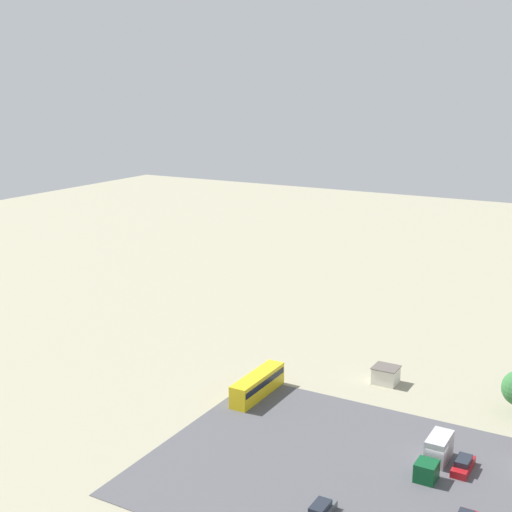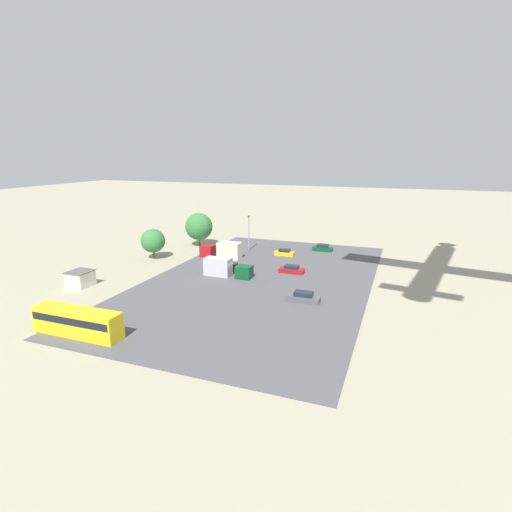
{
  "view_description": "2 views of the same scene",
  "coord_description": "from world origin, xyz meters",
  "views": [
    {
      "loc": [
        -18.73,
        75.44,
        43.62
      ],
      "look_at": [
        11.46,
        22.45,
        28.78
      ],
      "focal_mm": 50.0,
      "sensor_mm": 36.0,
      "label": 1
    },
    {
      "loc": [
        61.3,
        28.5,
        21.11
      ],
      "look_at": [
        5.7,
        7.59,
        5.74
      ],
      "focal_mm": 28.0,
      "sensor_mm": 36.0,
      "label": 2
    }
  ],
  "objects": [
    {
      "name": "light_pole_lot_centre",
      "position": [
        -18.93,
        -3.35,
        4.4
      ],
      "size": [
        0.9,
        0.28,
        7.79
      ],
      "color": "gray",
      "rests_on": "ground"
    },
    {
      "name": "parking_lot_surface",
      "position": [
        0.0,
        6.38,
        0.04
      ],
      "size": [
        62.37,
        36.23,
        0.08
      ],
      "color": "#4C4C51",
      "rests_on": "ground"
    },
    {
      "name": "parked_truck_0",
      "position": [
        -10.98,
        -5.92,
        1.63
      ],
      "size": [
        2.54,
        8.65,
        3.39
      ],
      "rotation": [
        0.0,
        0.0,
        3.14
      ],
      "color": "maroon",
      "rests_on": "ground"
    },
    {
      "name": "parked_car_4",
      "position": [
        -24.21,
        12.09,
        0.72
      ],
      "size": [
        1.89,
        4.33,
        1.53
      ],
      "rotation": [
        0.0,
        0.0,
        3.14
      ],
      "color": "#0C4723",
      "rests_on": "ground"
    },
    {
      "name": "bus",
      "position": [
        27.81,
        -6.71,
        1.82
      ],
      "size": [
        2.59,
        11.55,
        3.23
      ],
      "color": "gold",
      "rests_on": "ground"
    },
    {
      "name": "parked_car_1",
      "position": [
        -5.67,
        10.18,
        0.68
      ],
      "size": [
        1.82,
        4.5,
        1.43
      ],
      "rotation": [
        0.0,
        0.0,
        3.14
      ],
      "color": "maroon",
      "rests_on": "ground"
    },
    {
      "name": "parked_car_0",
      "position": [
        -17.39,
        5.34,
        0.67
      ],
      "size": [
        1.78,
        4.1,
        1.42
      ],
      "color": "gold",
      "rests_on": "ground"
    },
    {
      "name": "tree_apron_mid",
      "position": [
        -19.41,
        -16.02,
        4.55
      ],
      "size": [
        6.3,
        6.3,
        7.7
      ],
      "color": "brown",
      "rests_on": "ground"
    },
    {
      "name": "parked_truck_1",
      "position": [
        0.27,
        -0.22,
        1.51
      ],
      "size": [
        2.35,
        8.64,
        3.12
      ],
      "color": "#0C4723",
      "rests_on": "ground"
    },
    {
      "name": "shed_building",
      "position": [
        13.41,
        -20.09,
        1.29
      ],
      "size": [
        3.73,
        3.48,
        2.56
      ],
      "color": "silver",
      "rests_on": "ground"
    },
    {
      "name": "tree_near_shed",
      "position": [
        -5.67,
        -19.15,
        3.75
      ],
      "size": [
        4.88,
        4.88,
        6.19
      ],
      "color": "brown",
      "rests_on": "ground"
    },
    {
      "name": "parked_car_2",
      "position": [
        7.68,
        15.73,
        0.72
      ],
      "size": [
        1.84,
        4.79,
        1.53
      ],
      "color": "#4C5156",
      "rests_on": "ground"
    },
    {
      "name": "parked_car_3",
      "position": [
        -2.83,
        -0.78,
        0.73
      ],
      "size": [
        1.82,
        4.76,
        1.55
      ],
      "color": "maroon",
      "rests_on": "ground"
    },
    {
      "name": "ground_plane",
      "position": [
        0.0,
        0.0,
        0.0
      ],
      "size": [
        400.0,
        400.0,
        0.0
      ],
      "primitive_type": "plane",
      "color": "gray"
    }
  ]
}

